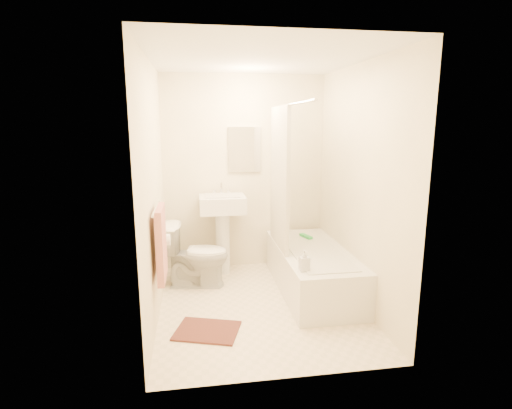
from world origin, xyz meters
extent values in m
plane|color=beige|center=(0.00, 0.00, 0.00)|extent=(2.40, 2.40, 0.00)
plane|color=white|center=(0.00, 0.00, 2.40)|extent=(2.40, 2.40, 0.00)
cube|color=beige|center=(0.00, 1.20, 1.20)|extent=(2.00, 0.02, 2.40)
cube|color=beige|center=(-1.00, 0.00, 1.20)|extent=(0.02, 2.40, 2.40)
cube|color=beige|center=(1.00, 0.00, 1.20)|extent=(0.02, 2.40, 2.40)
cube|color=white|center=(0.00, 1.18, 1.50)|extent=(0.40, 0.03, 0.55)
cylinder|color=silver|center=(0.30, 0.10, 2.00)|extent=(0.03, 1.70, 0.03)
cube|color=silver|center=(0.30, 0.50, 1.22)|extent=(0.04, 0.80, 1.55)
cylinder|color=silver|center=(-0.96, -0.25, 1.10)|extent=(0.02, 0.60, 0.02)
cube|color=#CC7266|center=(-0.93, -0.25, 0.78)|extent=(0.06, 0.45, 0.66)
cylinder|color=white|center=(-0.93, 0.12, 0.70)|extent=(0.11, 0.12, 0.12)
imported|color=white|center=(-0.63, 0.62, 0.36)|extent=(0.78, 0.51, 0.72)
cube|color=#4D251F|center=(-0.55, -0.45, 0.01)|extent=(0.65, 0.56, 0.02)
imported|color=white|center=(0.37, -0.29, 0.56)|extent=(0.09, 0.10, 0.20)
cube|color=green|center=(0.68, 0.72, 0.49)|extent=(0.12, 0.21, 0.04)
camera|label=1|loc=(-0.62, -3.73, 1.84)|focal=28.00mm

